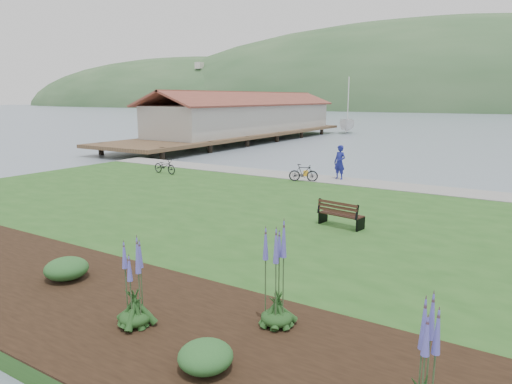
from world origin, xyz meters
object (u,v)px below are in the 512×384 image
at_px(park_bench, 340,214).
at_px(bicycle_a, 165,166).
at_px(sailboat, 347,133).
at_px(person, 340,159).

distance_m(park_bench, bicycle_a, 13.88).
xyz_separation_m(park_bench, bicycle_a, (-12.87, 5.19, -0.03)).
height_order(park_bench, sailboat, sailboat).
height_order(person, bicycle_a, person).
relative_size(park_bench, bicycle_a, 0.95).
xyz_separation_m(bicycle_a, sailboat, (-4.09, 40.01, -0.84)).
relative_size(park_bench, person, 0.74).
distance_m(bicycle_a, sailboat, 40.23).
distance_m(park_bench, person, 9.41).
bearing_deg(park_bench, person, 121.47).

